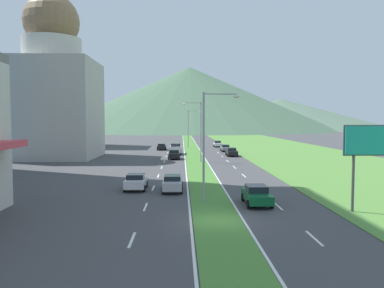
{
  "coord_description": "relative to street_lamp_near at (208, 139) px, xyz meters",
  "views": [
    {
      "loc": [
        -2.35,
        -24.87,
        6.63
      ],
      "look_at": [
        -0.33,
        48.42,
        2.08
      ],
      "focal_mm": 36.28,
      "sensor_mm": 36.0,
      "label": 1
    }
  ],
  "objects": [
    {
      "name": "lane_dash_left_6",
      "position": [
        -4.86,
        23.19,
        -5.11
      ],
      "size": [
        0.16,
        2.8,
        0.01
      ],
      "primitive_type": "cube",
      "color": "silver",
      "rests_on": "ground_plane"
    },
    {
      "name": "car_6",
      "position": [
        -2.94,
        5.27,
        -4.34
      ],
      "size": [
        1.88,
        4.63,
        1.51
      ],
      "rotation": [
        0.0,
        0.0,
        1.57
      ],
      "color": "#B2B2B7",
      "rests_on": "ground_plane"
    },
    {
      "name": "lane_dash_left_2",
      "position": [
        -4.86,
        -9.44,
        -5.11
      ],
      "size": [
        0.16,
        2.8,
        0.01
      ],
      "primitive_type": "cube",
      "color": "silver",
      "rests_on": "ground_plane"
    },
    {
      "name": "domed_building",
      "position": [
        -24.51,
        38.07,
        6.71
      ],
      "size": [
        14.89,
        14.89,
        28.31
      ],
      "color": "#B7B2A8",
      "rests_on": "ground_plane"
    },
    {
      "name": "lane_dash_right_7",
      "position": [
        5.34,
        31.35,
        -5.11
      ],
      "size": [
        0.16,
        2.8,
        0.01
      ],
      "primitive_type": "cube",
      "color": "silver",
      "rests_on": "ground_plane"
    },
    {
      "name": "billboard_roadside",
      "position": [
        11.75,
        -3.5,
        -0.33
      ],
      "size": [
        4.69,
        0.28,
        6.29
      ],
      "color": "#4C4C51",
      "rests_on": "ground_plane"
    },
    {
      "name": "lane_dash_right_5",
      "position": [
        5.34,
        15.03,
        -5.11
      ],
      "size": [
        0.16,
        2.8,
        0.01
      ],
      "primitive_type": "cube",
      "color": "silver",
      "rests_on": "ground_plane"
    },
    {
      "name": "lane_dash_left_8",
      "position": [
        -4.86,
        39.51,
        -5.11
      ],
      "size": [
        0.16,
        2.8,
        0.01
      ],
      "primitive_type": "cube",
      "color": "silver",
      "rests_on": "ground_plane"
    },
    {
      "name": "lane_dash_right_4",
      "position": [
        5.34,
        6.88,
        -5.11
      ],
      "size": [
        0.16,
        2.8,
        0.01
      ],
      "primitive_type": "cube",
      "color": "silver",
      "rests_on": "ground_plane"
    },
    {
      "name": "grass_median",
      "position": [
        0.24,
        54.24,
        -5.09
      ],
      "size": [
        3.2,
        240.0,
        0.06
      ],
      "primitive_type": "cube",
      "color": "#477F33",
      "rests_on": "ground_plane"
    },
    {
      "name": "car_7",
      "position": [
        -6.45,
        6.11,
        -4.34
      ],
      "size": [
        1.99,
        4.07,
        1.52
      ],
      "rotation": [
        0.0,
        0.0,
        1.57
      ],
      "color": "silver",
      "rests_on": "ground_plane"
    },
    {
      "name": "car_2",
      "position": [
        3.79,
        -0.72,
        -4.35
      ],
      "size": [
        1.96,
        4.25,
        1.51
      ],
      "rotation": [
        0.0,
        0.0,
        -1.57
      ],
      "color": "#0C5128",
      "rests_on": "ground_plane"
    },
    {
      "name": "lane_dash_right_2",
      "position": [
        5.34,
        -9.44,
        -5.11
      ],
      "size": [
        0.16,
        2.8,
        0.01
      ],
      "primitive_type": "cube",
      "color": "silver",
      "rests_on": "ground_plane"
    },
    {
      "name": "lane_dash_left_9",
      "position": [
        -4.86,
        47.67,
        -5.11
      ],
      "size": [
        0.16,
        2.8,
        0.01
      ],
      "primitive_type": "cube",
      "color": "silver",
      "rests_on": "ground_plane"
    },
    {
      "name": "hill_far_center",
      "position": [
        3.4,
        227.45,
        15.6
      ],
      "size": [
        188.19,
        188.19,
        41.44
      ],
      "primitive_type": "cone",
      "color": "#47664C",
      "rests_on": "ground_plane"
    },
    {
      "name": "lane_dash_left_5",
      "position": [
        -4.86,
        15.03,
        -5.11
      ],
      "size": [
        0.16,
        2.8,
        0.01
      ],
      "primitive_type": "cube",
      "color": "silver",
      "rests_on": "ground_plane"
    },
    {
      "name": "lane_dash_right_9",
      "position": [
        5.34,
        47.67,
        -5.11
      ],
      "size": [
        0.16,
        2.8,
        0.01
      ],
      "primitive_type": "cube",
      "color": "silver",
      "rests_on": "ground_plane"
    },
    {
      "name": "midrise_colored",
      "position": [
        -31.42,
        68.42,
        5.68
      ],
      "size": [
        14.52,
        14.52,
        21.6
      ],
      "primitive_type": "cube",
      "color": "beige",
      "rests_on": "ground_plane"
    },
    {
      "name": "edge_line_median_left",
      "position": [
        -1.51,
        54.24,
        -5.11
      ],
      "size": [
        0.16,
        240.0,
        0.01
      ],
      "primitive_type": "cube",
      "color": "silver",
      "rests_on": "ground_plane"
    },
    {
      "name": "hill_far_right",
      "position": [
        72.3,
        260.69,
        6.13
      ],
      "size": [
        162.12,
        162.12,
        22.49
      ],
      "primitive_type": "cone",
      "color": "#516B56",
      "rests_on": "ground_plane"
    },
    {
      "name": "car_8",
      "position": [
        -6.5,
        55.36,
        -4.4
      ],
      "size": [
        1.97,
        4.48,
        1.39
      ],
      "rotation": [
        0.0,
        0.0,
        1.57
      ],
      "color": "black",
      "rests_on": "ground_plane"
    },
    {
      "name": "street_lamp_far",
      "position": [
        -0.19,
        60.58,
        0.02
      ],
      "size": [
        2.86,
        0.29,
        8.9
      ],
      "color": "#99999E",
      "rests_on": "ground_plane"
    },
    {
      "name": "grass_verge_right",
      "position": [
        20.84,
        54.24,
        -5.09
      ],
      "size": [
        24.0,
        240.0,
        0.06
      ],
      "primitive_type": "cube",
      "color": "#518438",
      "rests_on": "ground_plane"
    },
    {
      "name": "street_lamp_near",
      "position": [
        0.0,
        0.0,
        0.0
      ],
      "size": [
        3.01,
        0.48,
        8.84
      ],
      "color": "#99999E",
      "rests_on": "ground_plane"
    },
    {
      "name": "hill_far_left",
      "position": [
        -111.42,
        286.39,
        6.54
      ],
      "size": [
        214.37,
        214.37,
        23.31
      ],
      "primitive_type": "cone",
      "color": "#47664C",
      "rests_on": "ground_plane"
    },
    {
      "name": "car_3",
      "position": [
        6.81,
        64.38,
        -4.34
      ],
      "size": [
        1.91,
        4.5,
        1.52
      ],
      "rotation": [
        0.0,
        0.0,
        -1.57
      ],
      "color": "silver",
      "rests_on": "ground_plane"
    },
    {
      "name": "car_1",
      "position": [
        7.19,
        50.72,
        -4.39
      ],
      "size": [
        1.87,
        4.68,
        1.4
      ],
      "rotation": [
        0.0,
        0.0,
        -1.57
      ],
      "color": "slate",
      "rests_on": "ground_plane"
    },
    {
      "name": "car_5",
      "position": [
        7.12,
        40.17,
        -4.34
      ],
      "size": [
        1.91,
        4.68,
        1.52
      ],
      "rotation": [
        0.0,
        0.0,
        -1.57
      ],
      "color": "black",
      "rests_on": "ground_plane"
    },
    {
      "name": "lane_dash_left_4",
      "position": [
        -4.86,
        6.88,
        -5.11
      ],
      "size": [
        0.16,
        2.8,
        0.01
      ],
      "primitive_type": "cube",
      "color": "silver",
      "rests_on": "ground_plane"
    },
    {
      "name": "ground_plane",
      "position": [
        0.24,
        -5.76,
        -5.12
      ],
      "size": [
        600.0,
        600.0,
        0.0
      ],
      "primitive_type": "plane",
      "color": "#424244"
    },
    {
      "name": "lane_dash_left_3",
      "position": [
        -4.86,
        -1.28,
        -5.11
      ],
      "size": [
        0.16,
        2.8,
        0.01
      ],
      "primitive_type": "cube",
      "color": "silver",
      "rests_on": "ground_plane"
    },
    {
      "name": "lane_dash_right_8",
      "position": [
        5.34,
        39.51,
        -5.11
      ],
      "size": [
        0.16,
        2.8,
        0.01
      ],
      "primitive_type": "cube",
      "color": "silver",
      "rests_on": "ground_plane"
    },
    {
      "name": "car_4",
      "position": [
        -3.34,
        34.89,
        -4.3
      ],
      "size": [
        1.98,
        4.25,
        1.61
      ],
      "rotation": [
        0.0,
        0.0,
        1.57
      ],
      "color": "black",
      "rests_on": "ground_plane"
    },
    {
      "name": "pickup_truck_0",
      "position": [
        -3.21,
        44.41,
        -4.13
      ],
      "size": [
        2.18,
        5.4,
        2.0
      ],
      "rotation": [
        0.0,
        0.0,
        1.57
      ],
      "color": "silver",
      "rests_on": "ground_plane"
    },
    {
      "name": "lane_dash_right_6",
      "position": [
        5.34,
        23.19,
        -5.11
      ],
      "size": [
        0.16,
        2.8,
        0.01
      ],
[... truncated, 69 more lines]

